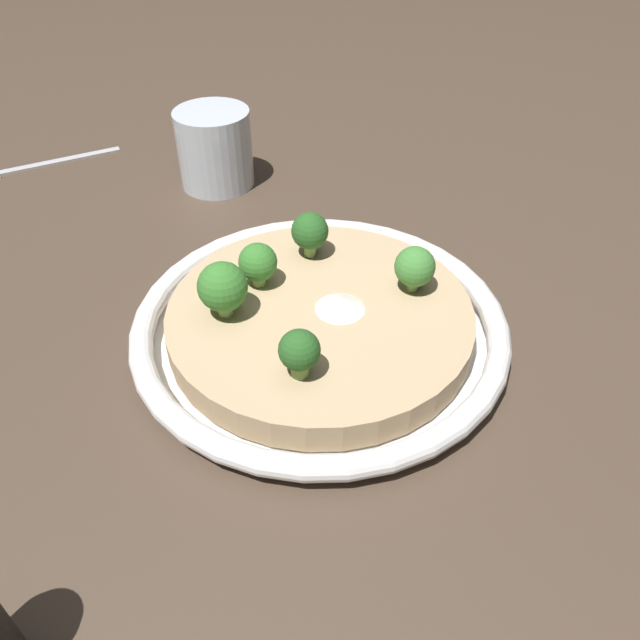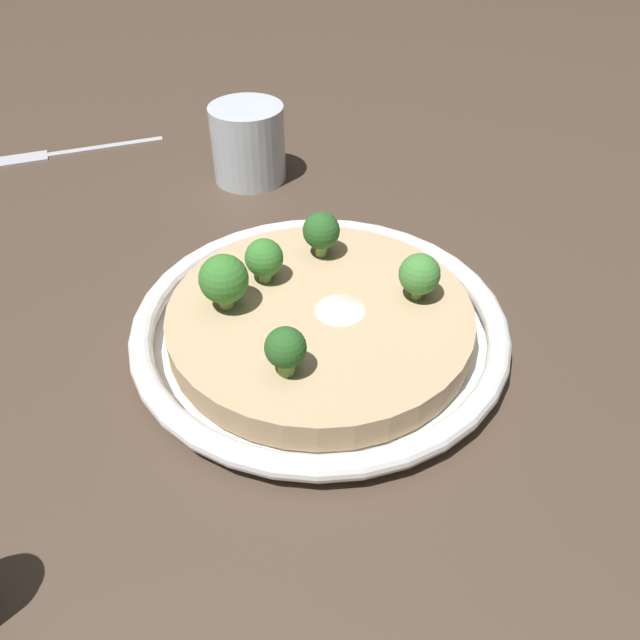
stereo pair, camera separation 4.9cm
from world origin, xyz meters
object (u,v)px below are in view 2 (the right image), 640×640
(broccoli_front_left, at_px, (321,231))
(broccoli_front, at_px, (264,259))
(broccoli_back_right, at_px, (286,349))
(drinking_glass, at_px, (248,143))
(broccoli_back_left, at_px, (419,275))
(risotto_bowl, at_px, (320,324))
(fork_utensil, at_px, (62,152))
(broccoli_front_right, at_px, (224,280))

(broccoli_front_left, bearing_deg, broccoli_front, -6.45)
(broccoli_back_right, height_order, broccoli_front, same)
(broccoli_front, bearing_deg, broccoli_back_right, 57.00)
(drinking_glass, bearing_deg, broccoli_back_left, 76.43)
(risotto_bowl, bearing_deg, broccoli_front, -84.14)
(broccoli_back_right, relative_size, broccoli_back_left, 0.96)
(broccoli_front, xyz_separation_m, fork_utensil, (-0.02, -0.40, -0.05))
(broccoli_back_right, bearing_deg, broccoli_front, -123.00)
(broccoli_front_left, bearing_deg, broccoli_back_right, 35.86)
(broccoli_back_right, relative_size, fork_utensil, 0.20)
(broccoli_front_right, bearing_deg, broccoli_front, -173.09)
(risotto_bowl, bearing_deg, broccoli_front_right, -46.31)
(broccoli_front, relative_size, drinking_glass, 0.45)
(broccoli_back_right, relative_size, broccoli_front_right, 0.82)
(risotto_bowl, bearing_deg, drinking_glass, -118.40)
(broccoli_front_right, bearing_deg, risotto_bowl, 133.69)
(broccoli_front_right, bearing_deg, broccoli_front_left, 179.33)
(fork_utensil, bearing_deg, risotto_bowl, 113.07)
(broccoli_front, height_order, broccoli_back_left, broccoli_back_left)
(broccoli_back_right, bearing_deg, broccoli_front_right, -99.93)
(broccoli_front_left, height_order, drinking_glass, drinking_glass)
(broccoli_front_left, xyz_separation_m, drinking_glass, (-0.08, -0.20, -0.01))
(risotto_bowl, relative_size, broccoli_front_right, 6.52)
(risotto_bowl, bearing_deg, broccoli_front_left, -135.35)
(broccoli_front, height_order, drinking_glass, drinking_glass)
(broccoli_front_left, distance_m, broccoli_front_right, 0.10)
(drinking_glass, bearing_deg, broccoli_back_right, 54.75)
(broccoli_back_left, height_order, drinking_glass, drinking_glass)
(risotto_bowl, xyz_separation_m, broccoli_front_left, (-0.05, -0.05, 0.04))
(broccoli_back_right, height_order, broccoli_front_right, broccoli_front_right)
(risotto_bowl, height_order, broccoli_back_left, broccoli_back_left)
(risotto_bowl, distance_m, broccoli_front, 0.07)
(broccoli_front, bearing_deg, broccoli_front_left, 173.55)
(broccoli_front, relative_size, broccoli_front_left, 0.93)
(broccoli_front_right, height_order, fork_utensil, broccoli_front_right)
(broccoli_back_right, bearing_deg, broccoli_back_left, 175.30)
(broccoli_back_left, distance_m, fork_utensil, 0.51)
(broccoli_front_right, xyz_separation_m, broccoli_back_left, (-0.11, 0.10, -0.00))
(broccoli_front, relative_size, fork_utensil, 0.20)
(risotto_bowl, relative_size, broccoli_front, 7.95)
(broccoli_front_right, relative_size, fork_utensil, 0.24)
(broccoli_front_right, height_order, broccoli_back_left, broccoli_front_right)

